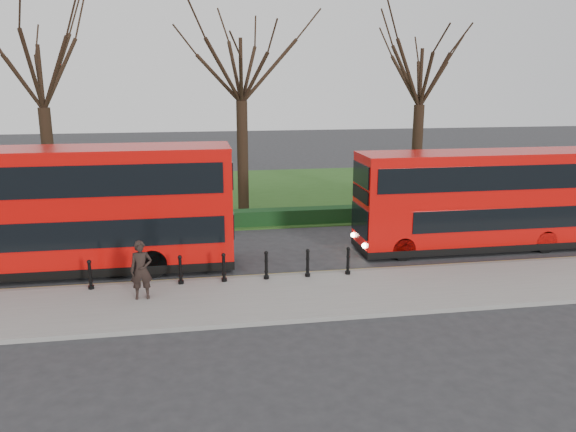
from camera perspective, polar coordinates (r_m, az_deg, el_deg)
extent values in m
plane|color=#28282B|center=(21.65, -7.41, -5.76)|extent=(120.00, 120.00, 0.00)
cube|color=gray|center=(18.82, -7.03, -8.57)|extent=(60.00, 4.00, 0.15)
cube|color=slate|center=(20.69, -7.30, -6.48)|extent=(60.00, 0.25, 0.16)
cube|color=#2A511B|center=(36.14, -8.40, 2.17)|extent=(60.00, 18.00, 0.06)
cube|color=black|center=(28.05, -8.01, -0.39)|extent=(60.00, 0.90, 0.80)
cube|color=yellow|center=(20.99, -7.33, -6.38)|extent=(60.00, 0.10, 0.01)
cube|color=yellow|center=(21.18, -7.35, -6.20)|extent=(60.00, 0.10, 0.01)
cylinder|color=black|center=(31.59, -23.06, 4.84)|extent=(0.60, 0.60, 5.79)
cylinder|color=black|center=(30.81, -4.62, 5.95)|extent=(0.60, 0.60, 6.07)
cylinder|color=black|center=(33.21, 12.93, 5.97)|extent=(0.60, 0.60, 5.78)
cylinder|color=black|center=(20.48, -19.46, -5.69)|extent=(0.15, 0.15, 1.00)
cylinder|color=black|center=(20.27, -15.20, -5.58)|extent=(0.15, 0.15, 1.00)
cylinder|color=black|center=(20.16, -10.88, -5.43)|extent=(0.15, 0.15, 1.00)
cylinder|color=black|center=(20.17, -6.53, -5.26)|extent=(0.15, 0.15, 1.00)
cylinder|color=black|center=(20.30, -2.22, -5.06)|extent=(0.15, 0.15, 1.00)
cylinder|color=black|center=(20.54, 2.01, -4.83)|extent=(0.15, 0.15, 1.00)
cylinder|color=black|center=(20.88, 6.12, -4.58)|extent=(0.15, 0.15, 1.00)
cube|color=red|center=(22.51, -21.07, 0.93)|extent=(11.84, 2.69, 4.36)
cube|color=black|center=(23.07, -20.60, -4.48)|extent=(11.86, 2.71, 0.32)
cube|color=black|center=(21.23, -19.31, -1.82)|extent=(9.47, 0.04, 1.02)
cube|color=black|center=(20.99, -22.05, 3.20)|extent=(11.19, 0.04, 1.13)
cylinder|color=black|center=(21.48, -13.59, -4.69)|extent=(1.08, 0.32, 1.08)
cylinder|color=black|center=(23.74, -13.22, -2.90)|extent=(1.08, 0.32, 1.08)
cube|color=red|center=(25.34, 18.88, 1.82)|extent=(10.54, 2.39, 3.88)
cube|color=black|center=(25.80, 18.54, -2.51)|extent=(10.56, 2.41, 0.29)
cube|color=black|center=(24.84, 21.62, -0.29)|extent=(8.43, 0.04, 0.91)
cube|color=black|center=(24.12, 20.42, 3.61)|extent=(9.96, 0.04, 1.01)
cube|color=black|center=(23.24, 7.38, 2.21)|extent=(0.06, 2.11, 0.53)
cylinder|color=black|center=(23.29, 11.63, -3.29)|extent=(0.96, 0.29, 0.96)
cylinder|color=black|center=(25.18, 9.92, -1.92)|extent=(0.96, 0.29, 0.96)
cylinder|color=black|center=(26.21, 24.65, -2.37)|extent=(0.96, 0.29, 0.96)
cylinder|color=black|center=(27.90, 22.27, -1.22)|extent=(0.96, 0.29, 0.96)
imported|color=black|center=(18.99, -14.68, -5.33)|extent=(0.72, 0.48, 1.96)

